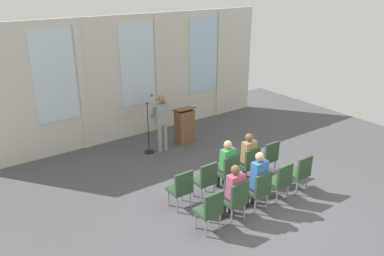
{
  "coord_description": "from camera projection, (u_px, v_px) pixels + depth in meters",
  "views": [
    {
      "loc": [
        -5.46,
        -5.05,
        4.88
      ],
      "look_at": [
        -0.04,
        2.54,
        1.17
      ],
      "focal_mm": 35.94,
      "sensor_mm": 36.0,
      "label": 1
    }
  ],
  "objects": [
    {
      "name": "speaker",
      "position": [
        162.0,
        119.0,
        11.11
      ],
      "size": [
        0.51,
        0.69,
        1.72
      ],
      "color": "gray",
      "rests_on": "ground"
    },
    {
      "name": "mic_stand",
      "position": [
        149.0,
        142.0,
        11.25
      ],
      "size": [
        0.28,
        0.28,
        1.55
      ],
      "color": "black",
      "rests_on": "ground"
    },
    {
      "name": "chair_r1_c0",
      "position": [
        210.0,
        209.0,
        7.68
      ],
      "size": [
        0.46,
        0.44,
        0.94
      ],
      "color": "#99999E",
      "rests_on": "ground"
    },
    {
      "name": "chair_r0_c0",
      "position": [
        181.0,
        187.0,
        8.46
      ],
      "size": [
        0.46,
        0.44,
        0.94
      ],
      "color": "#99999E",
      "rests_on": "ground"
    },
    {
      "name": "chair_r1_c1",
      "position": [
        236.0,
        198.0,
        8.05
      ],
      "size": [
        0.46,
        0.44,
        0.94
      ],
      "color": "#99999E",
      "rests_on": "ground"
    },
    {
      "name": "audience_r1_c1",
      "position": [
        234.0,
        189.0,
        8.04
      ],
      "size": [
        0.36,
        0.39,
        1.29
      ],
      "color": "#2D2D33",
      "rests_on": "ground"
    },
    {
      "name": "chair_r0_c1",
      "position": [
        206.0,
        178.0,
        8.83
      ],
      "size": [
        0.46,
        0.44,
        0.94
      ],
      "color": "#99999E",
      "rests_on": "ground"
    },
    {
      "name": "chair_r0_c2",
      "position": [
        228.0,
        170.0,
        9.2
      ],
      "size": [
        0.46,
        0.44,
        0.94
      ],
      "color": "#99999E",
      "rests_on": "ground"
    },
    {
      "name": "rear_partition",
      "position": [
        138.0,
        76.0,
        12.05
      ],
      "size": [
        9.54,
        0.14,
        3.82
      ],
      "color": "beige",
      "rests_on": "ground"
    },
    {
      "name": "chair_r1_c4",
      "position": [
        300.0,
        171.0,
        9.15
      ],
      "size": [
        0.46,
        0.44,
        0.94
      ],
      "color": "#99999E",
      "rests_on": "ground"
    },
    {
      "name": "audience_r0_c3",
      "position": [
        247.0,
        155.0,
        9.56
      ],
      "size": [
        0.36,
        0.39,
        1.31
      ],
      "color": "#2D2D33",
      "rests_on": "ground"
    },
    {
      "name": "chair_r0_c3",
      "position": [
        249.0,
        163.0,
        9.57
      ],
      "size": [
        0.46,
        0.44,
        0.94
      ],
      "color": "#99999E",
      "rests_on": "ground"
    },
    {
      "name": "chair_r1_c2",
      "position": [
        259.0,
        188.0,
        8.41
      ],
      "size": [
        0.46,
        0.44,
        0.94
      ],
      "color": "#99999E",
      "rests_on": "ground"
    },
    {
      "name": "ground_plane",
      "position": [
        259.0,
        210.0,
        8.57
      ],
      "size": [
        14.41,
        14.41,
        0.0
      ],
      "primitive_type": "plane",
      "color": "#4C4C51"
    },
    {
      "name": "chair_r0_c4",
      "position": [
        268.0,
        156.0,
        9.93
      ],
      "size": [
        0.46,
        0.44,
        0.94
      ],
      "color": "#99999E",
      "rests_on": "ground"
    },
    {
      "name": "audience_r0_c2",
      "position": [
        226.0,
        162.0,
        9.19
      ],
      "size": [
        0.36,
        0.39,
        1.29
      ],
      "color": "#2D2D33",
      "rests_on": "ground"
    },
    {
      "name": "audience_r1_c2",
      "position": [
        257.0,
        178.0,
        8.39
      ],
      "size": [
        0.36,
        0.39,
        1.38
      ],
      "color": "#2D2D33",
      "rests_on": "ground"
    },
    {
      "name": "lectern",
      "position": [
        184.0,
        125.0,
        11.89
      ],
      "size": [
        0.6,
        0.48,
        1.16
      ],
      "color": "brown",
      "rests_on": "ground"
    },
    {
      "name": "chair_r1_c3",
      "position": [
        281.0,
        180.0,
        8.78
      ],
      "size": [
        0.46,
        0.44,
        0.94
      ],
      "color": "#99999E",
      "rests_on": "ground"
    }
  ]
}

